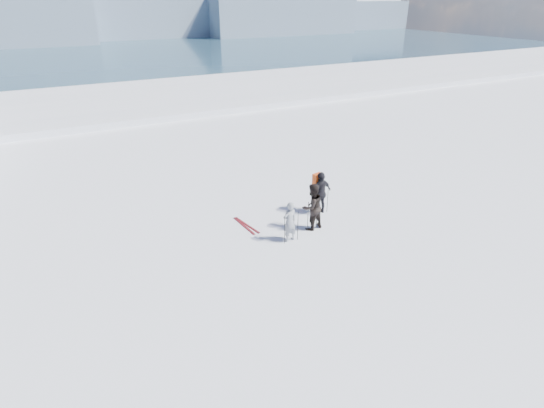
{
  "coord_description": "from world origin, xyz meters",
  "views": [
    {
      "loc": [
        -8.66,
        -9.45,
        8.63
      ],
      "look_at": [
        -2.14,
        3.0,
        1.69
      ],
      "focal_mm": 28.0,
      "sensor_mm": 36.0,
      "label": 1
    }
  ],
  "objects_px": {
    "skier_grey": "(290,222)",
    "skier_pack": "(321,193)",
    "skis_loose": "(246,225)",
    "skier_dark": "(312,207)"
  },
  "relations": [
    {
      "from": "skier_grey",
      "to": "skier_pack",
      "type": "relative_size",
      "value": 0.86
    },
    {
      "from": "skier_grey",
      "to": "skier_pack",
      "type": "height_order",
      "value": "skier_pack"
    },
    {
      "from": "skier_grey",
      "to": "skier_pack",
      "type": "distance_m",
      "value": 2.75
    },
    {
      "from": "skier_grey",
      "to": "skis_loose",
      "type": "xyz_separation_m",
      "value": [
        -1.03,
        1.86,
        -0.81
      ]
    },
    {
      "from": "skier_grey",
      "to": "skier_pack",
      "type": "xyz_separation_m",
      "value": [
        2.36,
        1.41,
        0.13
      ]
    },
    {
      "from": "skier_dark",
      "to": "skier_grey",
      "type": "bearing_deg",
      "value": 9.59
    },
    {
      "from": "skier_pack",
      "to": "skis_loose",
      "type": "relative_size",
      "value": 1.13
    },
    {
      "from": "skis_loose",
      "to": "skier_grey",
      "type": "bearing_deg",
      "value": -61.11
    },
    {
      "from": "skier_grey",
      "to": "skier_dark",
      "type": "height_order",
      "value": "skier_dark"
    },
    {
      "from": "skier_dark",
      "to": "skis_loose",
      "type": "distance_m",
      "value": 2.89
    }
  ]
}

